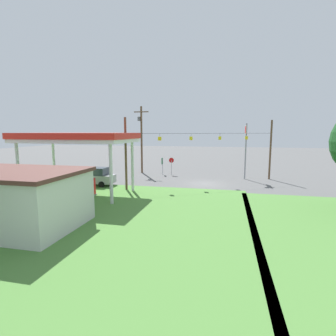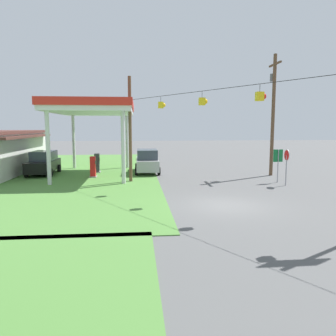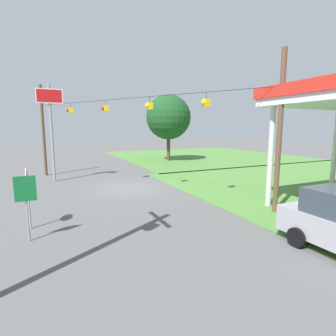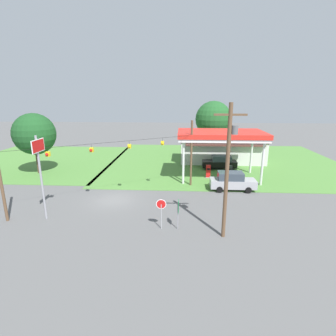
{
  "view_description": "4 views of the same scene",
  "coord_description": "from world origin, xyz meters",
  "px_view_note": "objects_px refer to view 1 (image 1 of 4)",
  "views": [
    {
      "loc": [
        -2.45,
        30.62,
        6.08
      ],
      "look_at": [
        3.67,
        3.57,
        2.27
      ],
      "focal_mm": 28.0,
      "sensor_mm": 36.0,
      "label": 1
    },
    {
      "loc": [
        -16.1,
        4.51,
        4.01
      ],
      "look_at": [
        2.21,
        2.78,
        1.7
      ],
      "focal_mm": 35.0,
      "sensor_mm": 36.0,
      "label": 2
    },
    {
      "loc": [
        16.79,
        -4.88,
        4.04
      ],
      "look_at": [
        2.1,
        1.97,
        1.57
      ],
      "focal_mm": 28.0,
      "sensor_mm": 36.0,
      "label": 3
    },
    {
      "loc": [
        6.84,
        -24.4,
        10.21
      ],
      "look_at": [
        5.35,
        2.18,
        2.86
      ],
      "focal_mm": 28.0,
      "sensor_mm": 36.0,
      "label": 4
    }
  ],
  "objects_px": {
    "fuel_pump_near": "(92,187)",
    "car_at_pumps_rear": "(42,194)",
    "gas_station_canopy": "(77,138)",
    "stop_sign_roadside": "(171,162)",
    "fuel_pump_far": "(67,186)",
    "stop_sign_overhead": "(246,141)",
    "utility_pole_main": "(141,136)",
    "route_sign": "(162,163)",
    "car_at_pumps_front": "(93,176)"
  },
  "relations": [
    {
      "from": "route_sign",
      "to": "fuel_pump_far",
      "type": "bearing_deg",
      "value": 65.16
    },
    {
      "from": "utility_pole_main",
      "to": "car_at_pumps_front",
      "type": "bearing_deg",
      "value": 76.86
    },
    {
      "from": "stop_sign_roadside",
      "to": "gas_station_canopy",
      "type": "bearing_deg",
      "value": -114.7
    },
    {
      "from": "fuel_pump_near",
      "to": "stop_sign_roadside",
      "type": "height_order",
      "value": "stop_sign_roadside"
    },
    {
      "from": "route_sign",
      "to": "fuel_pump_near",
      "type": "bearing_deg",
      "value": 75.24
    },
    {
      "from": "fuel_pump_far",
      "to": "car_at_pumps_rear",
      "type": "relative_size",
      "value": 0.35
    },
    {
      "from": "fuel_pump_near",
      "to": "gas_station_canopy",
      "type": "bearing_deg",
      "value": 0.06
    },
    {
      "from": "fuel_pump_far",
      "to": "stop_sign_overhead",
      "type": "distance_m",
      "value": 21.99
    },
    {
      "from": "car_at_pumps_rear",
      "to": "stop_sign_overhead",
      "type": "height_order",
      "value": "stop_sign_overhead"
    },
    {
      "from": "fuel_pump_near",
      "to": "stop_sign_roadside",
      "type": "xyz_separation_m",
      "value": [
        -4.93,
        -13.68,
        1.01
      ]
    },
    {
      "from": "route_sign",
      "to": "car_at_pumps_rear",
      "type": "bearing_deg",
      "value": 72.56
    },
    {
      "from": "fuel_pump_far",
      "to": "gas_station_canopy",
      "type": "bearing_deg",
      "value": 179.94
    },
    {
      "from": "fuel_pump_near",
      "to": "fuel_pump_far",
      "type": "bearing_deg",
      "value": 0.0
    },
    {
      "from": "car_at_pumps_rear",
      "to": "stop_sign_roadside",
      "type": "xyz_separation_m",
      "value": [
        -7.0,
        -18.06,
        0.81
      ]
    },
    {
      "from": "gas_station_canopy",
      "to": "stop_sign_roadside",
      "type": "relative_size",
      "value": 4.22
    },
    {
      "from": "car_at_pumps_rear",
      "to": "stop_sign_roadside",
      "type": "relative_size",
      "value": 1.94
    },
    {
      "from": "gas_station_canopy",
      "to": "utility_pole_main",
      "type": "height_order",
      "value": "utility_pole_main"
    },
    {
      "from": "fuel_pump_near",
      "to": "car_at_pumps_rear",
      "type": "bearing_deg",
      "value": 64.72
    },
    {
      "from": "gas_station_canopy",
      "to": "utility_pole_main",
      "type": "xyz_separation_m",
      "value": [
        -1.52,
        -14.6,
        -0.0
      ]
    },
    {
      "from": "fuel_pump_near",
      "to": "car_at_pumps_rear",
      "type": "relative_size",
      "value": 0.35
    },
    {
      "from": "car_at_pumps_rear",
      "to": "utility_pole_main",
      "type": "bearing_deg",
      "value": 82.84
    },
    {
      "from": "fuel_pump_far",
      "to": "car_at_pumps_rear",
      "type": "bearing_deg",
      "value": 98.5
    },
    {
      "from": "gas_station_canopy",
      "to": "fuel_pump_far",
      "type": "height_order",
      "value": "gas_station_canopy"
    },
    {
      "from": "car_at_pumps_rear",
      "to": "stop_sign_roadside",
      "type": "bearing_deg",
      "value": 68.35
    },
    {
      "from": "gas_station_canopy",
      "to": "stop_sign_overhead",
      "type": "distance_m",
      "value": 20.51
    },
    {
      "from": "car_at_pumps_front",
      "to": "stop_sign_roadside",
      "type": "height_order",
      "value": "stop_sign_roadside"
    },
    {
      "from": "gas_station_canopy",
      "to": "stop_sign_overhead",
      "type": "relative_size",
      "value": 1.47
    },
    {
      "from": "gas_station_canopy",
      "to": "car_at_pumps_rear",
      "type": "xyz_separation_m",
      "value": [
        0.71,
        4.38,
        -4.48
      ]
    },
    {
      "from": "car_at_pumps_rear",
      "to": "route_sign",
      "type": "xyz_separation_m",
      "value": [
        -5.67,
        -18.04,
        0.7
      ]
    },
    {
      "from": "fuel_pump_far",
      "to": "car_at_pumps_rear",
      "type": "xyz_separation_m",
      "value": [
        -0.66,
        4.38,
        0.2
      ]
    },
    {
      "from": "fuel_pump_near",
      "to": "car_at_pumps_front",
      "type": "relative_size",
      "value": 0.34
    },
    {
      "from": "fuel_pump_far",
      "to": "stop_sign_roadside",
      "type": "height_order",
      "value": "stop_sign_roadside"
    },
    {
      "from": "stop_sign_roadside",
      "to": "car_at_pumps_front",
      "type": "bearing_deg",
      "value": -127.58
    },
    {
      "from": "utility_pole_main",
      "to": "car_at_pumps_rear",
      "type": "bearing_deg",
      "value": 83.3
    },
    {
      "from": "car_at_pumps_rear",
      "to": "route_sign",
      "type": "bearing_deg",
      "value": 72.1
    },
    {
      "from": "car_at_pumps_front",
      "to": "route_sign",
      "type": "relative_size",
      "value": 2.08
    },
    {
      "from": "route_sign",
      "to": "utility_pole_main",
      "type": "relative_size",
      "value": 0.24
    },
    {
      "from": "stop_sign_overhead",
      "to": "route_sign",
      "type": "distance_m",
      "value": 11.84
    },
    {
      "from": "route_sign",
      "to": "gas_station_canopy",
      "type": "bearing_deg",
      "value": 70.04
    },
    {
      "from": "car_at_pumps_rear",
      "to": "utility_pole_main",
      "type": "xyz_separation_m",
      "value": [
        -2.23,
        -18.98,
        4.47
      ]
    },
    {
      "from": "fuel_pump_near",
      "to": "fuel_pump_far",
      "type": "distance_m",
      "value": 2.72
    },
    {
      "from": "fuel_pump_far",
      "to": "stop_sign_roadside",
      "type": "xyz_separation_m",
      "value": [
        -7.66,
        -13.68,
        1.01
      ]
    },
    {
      "from": "stop_sign_roadside",
      "to": "fuel_pump_far",
      "type": "bearing_deg",
      "value": -119.23
    },
    {
      "from": "stop_sign_overhead",
      "to": "fuel_pump_far",
      "type": "bearing_deg",
      "value": 35.21
    },
    {
      "from": "stop_sign_roadside",
      "to": "stop_sign_overhead",
      "type": "bearing_deg",
      "value": -7.01
    },
    {
      "from": "car_at_pumps_front",
      "to": "utility_pole_main",
      "type": "relative_size",
      "value": 0.51
    },
    {
      "from": "car_at_pumps_front",
      "to": "route_sign",
      "type": "xyz_separation_m",
      "value": [
        -5.83,
        -9.29,
        0.67
      ]
    },
    {
      "from": "route_sign",
      "to": "utility_pole_main",
      "type": "bearing_deg",
      "value": -15.29
    },
    {
      "from": "car_at_pumps_rear",
      "to": "stop_sign_overhead",
      "type": "distance_m",
      "value": 24.24
    },
    {
      "from": "gas_station_canopy",
      "to": "stop_sign_overhead",
      "type": "height_order",
      "value": "stop_sign_overhead"
    }
  ]
}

